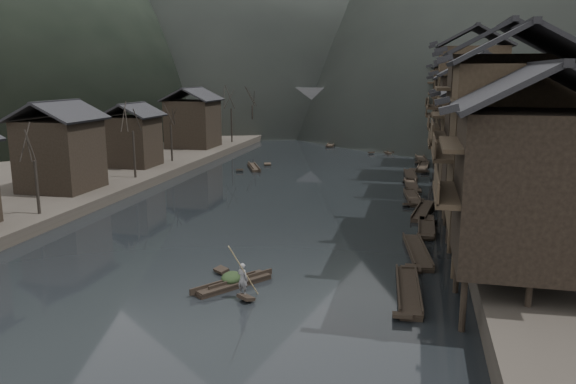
% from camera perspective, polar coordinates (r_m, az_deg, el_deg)
% --- Properties ---
extents(water, '(300.00, 300.00, 0.00)m').
position_cam_1_polar(water, '(39.28, -5.09, -5.36)').
color(water, black).
rests_on(water, ground).
extents(left_bank, '(40.00, 200.00, 1.20)m').
position_cam_1_polar(left_bank, '(89.59, -18.65, 4.26)').
color(left_bank, '#2D2823').
rests_on(left_bank, ground).
extents(stilt_houses, '(9.00, 67.60, 16.88)m').
position_cam_1_polar(stilt_houses, '(55.74, 18.86, 8.53)').
color(stilt_houses, black).
rests_on(stilt_houses, ground).
extents(left_houses, '(8.10, 53.20, 8.73)m').
position_cam_1_polar(left_houses, '(64.67, -17.11, 6.13)').
color(left_houses, black).
rests_on(left_houses, left_bank).
extents(bare_trees, '(3.76, 73.42, 7.53)m').
position_cam_1_polar(bare_trees, '(72.20, -10.62, 7.52)').
color(bare_trees, black).
rests_on(bare_trees, left_bank).
extents(moored_sampans, '(3.27, 56.44, 0.47)m').
position_cam_1_polar(moored_sampans, '(54.93, 13.01, -0.38)').
color(moored_sampans, black).
rests_on(moored_sampans, water).
extents(midriver_boats, '(18.30, 48.85, 0.45)m').
position_cam_1_polar(midriver_boats, '(89.17, 4.38, 4.57)').
color(midriver_boats, black).
rests_on(midriver_boats, water).
extents(stone_bridge, '(40.00, 6.00, 9.00)m').
position_cam_1_polar(stone_bridge, '(108.44, 6.81, 8.44)').
color(stone_bridge, '#4C4C4F').
rests_on(stone_bridge, ground).
extents(hero_sampan, '(3.73, 4.67, 0.44)m').
position_cam_1_polar(hero_sampan, '(31.87, -5.64, -9.18)').
color(hero_sampan, black).
rests_on(hero_sampan, water).
extents(cargo_heap, '(1.13, 1.48, 0.68)m').
position_cam_1_polar(cargo_heap, '(31.88, -5.79, -8.08)').
color(cargo_heap, black).
rests_on(cargo_heap, hero_sampan).
extents(boatman, '(0.75, 0.63, 1.74)m').
position_cam_1_polar(boatman, '(29.87, -4.63, -8.37)').
color(boatman, slate).
rests_on(boatman, hero_sampan).
extents(bamboo_pole, '(1.25, 2.17, 3.78)m').
position_cam_1_polar(bamboo_pole, '(28.97, -4.35, -3.28)').
color(bamboo_pole, '#8C7A51').
rests_on(bamboo_pole, boatman).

